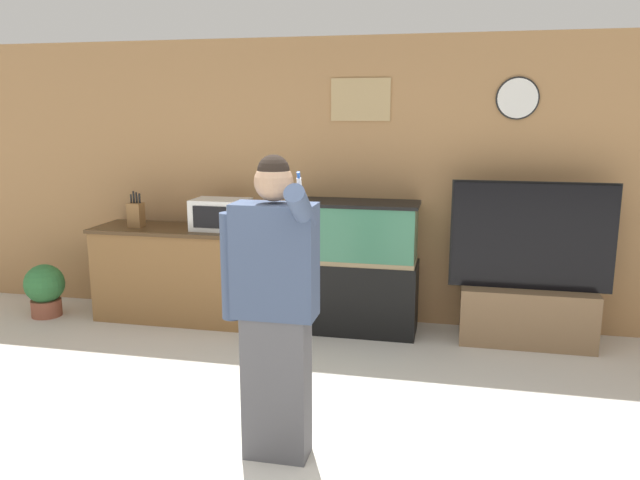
{
  "coord_description": "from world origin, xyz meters",
  "views": [
    {
      "loc": [
        0.85,
        -2.56,
        1.94
      ],
      "look_at": [
        -0.08,
        1.65,
        1.05
      ],
      "focal_mm": 35.0,
      "sensor_mm": 36.0,
      "label": 1
    }
  ],
  "objects": [
    {
      "name": "tv_on_stand",
      "position": [
        1.48,
        2.73,
        0.41
      ],
      "size": [
        1.33,
        0.4,
        1.38
      ],
      "color": "brown",
      "rests_on": "ground_plane"
    },
    {
      "name": "microwave",
      "position": [
        -1.23,
        2.72,
        1.02
      ],
      "size": [
        0.51,
        0.35,
        0.28
      ],
      "color": "white",
      "rests_on": "counter_island"
    },
    {
      "name": "wall_back_paneled",
      "position": [
        0.0,
        3.11,
        1.3
      ],
      "size": [
        10.0,
        0.08,
        2.6
      ],
      "color": "#A87A4C",
      "rests_on": "ground_plane"
    },
    {
      "name": "counter_island",
      "position": [
        -1.6,
        2.73,
        0.44
      ],
      "size": [
        1.72,
        0.6,
        0.88
      ],
      "color": "brown",
      "rests_on": "ground_plane"
    },
    {
      "name": "potted_plant",
      "position": [
        -2.97,
        2.5,
        0.27
      ],
      "size": [
        0.37,
        0.37,
        0.51
      ],
      "color": "brown",
      "rests_on": "ground_plane"
    },
    {
      "name": "knife_block",
      "position": [
        -2.06,
        2.67,
        1.0
      ],
      "size": [
        0.13,
        0.12,
        0.33
      ],
      "color": "brown",
      "rests_on": "counter_island"
    },
    {
      "name": "aquarium_on_stand",
      "position": [
        -0.01,
        2.75,
        0.59
      ],
      "size": [
        1.14,
        0.48,
        1.17
      ],
      "color": "black",
      "rests_on": "ground_plane"
    },
    {
      "name": "person_standing",
      "position": [
        -0.1,
        0.58,
        0.9
      ],
      "size": [
        0.54,
        0.41,
        1.72
      ],
      "color": "#515156",
      "rests_on": "ground_plane"
    }
  ]
}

